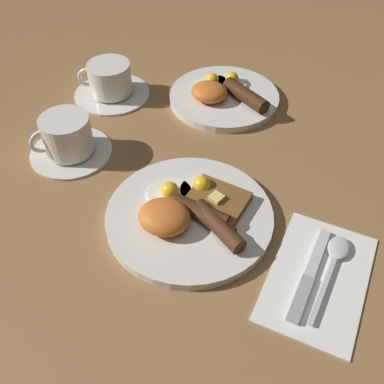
{
  "coord_description": "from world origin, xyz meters",
  "views": [
    {
      "loc": [
        0.18,
        -0.43,
        0.54
      ],
      "look_at": [
        -0.01,
        0.04,
        0.03
      ],
      "focal_mm": 42.0,
      "sensor_mm": 36.0,
      "label": 1
    }
  ],
  "objects": [
    {
      "name": "napkin",
      "position": [
        0.21,
        -0.03,
        0.0
      ],
      "size": [
        0.14,
        0.22,
        0.01
      ],
      "primitive_type": "cube",
      "rotation": [
        0.0,
        0.0,
        -0.05
      ],
      "color": "white",
      "rests_on": "ground_plane"
    },
    {
      "name": "teacup_far",
      "position": [
        -0.29,
        0.26,
        0.03
      ],
      "size": [
        0.16,
        0.16,
        0.07
      ],
      "color": "silver",
      "rests_on": "ground_plane"
    },
    {
      "name": "spoon",
      "position": [
        0.23,
        0.01,
        0.01
      ],
      "size": [
        0.04,
        0.16,
        0.01
      ],
      "rotation": [
        0.0,
        0.0,
        1.48
      ],
      "color": "silver",
      "rests_on": "napkin"
    },
    {
      "name": "knife",
      "position": [
        0.2,
        -0.04,
        0.01
      ],
      "size": [
        0.03,
        0.17,
        0.01
      ],
      "rotation": [
        0.0,
        0.0,
        1.5
      ],
      "color": "silver",
      "rests_on": "napkin"
    },
    {
      "name": "breakfast_plate_near",
      "position": [
        0.0,
        -0.0,
        0.01
      ],
      "size": [
        0.26,
        0.26,
        0.05
      ],
      "color": "silver",
      "rests_on": "ground_plane"
    },
    {
      "name": "breakfast_plate_far",
      "position": [
        -0.06,
        0.33,
        0.01
      ],
      "size": [
        0.23,
        0.23,
        0.05
      ],
      "color": "silver",
      "rests_on": "ground_plane"
    },
    {
      "name": "ground_plane",
      "position": [
        0.0,
        0.0,
        0.0
      ],
      "size": [
        3.0,
        3.0,
        0.0
      ],
      "primitive_type": "plane",
      "color": "olive"
    },
    {
      "name": "teacup_near",
      "position": [
        -0.26,
        0.07,
        0.03
      ],
      "size": [
        0.15,
        0.15,
        0.08
      ],
      "color": "silver",
      "rests_on": "ground_plane"
    }
  ]
}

